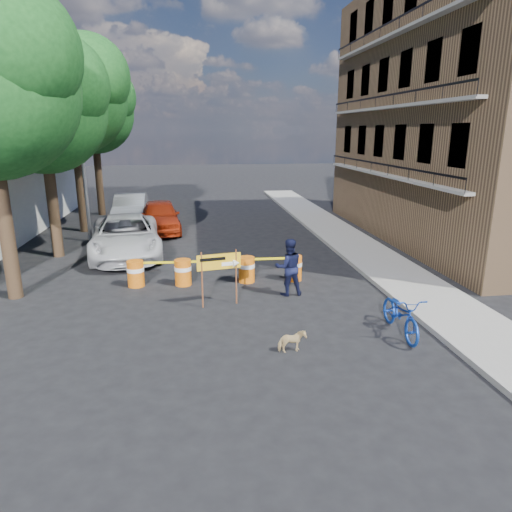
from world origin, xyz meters
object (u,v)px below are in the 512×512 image
object	(u,v)px
barrel_mid_right	(247,269)
suv_white	(126,236)
barrel_far_left	(136,273)
sedan_silver	(131,209)
pedestrian	(289,267)
bicycle	(403,295)
barrel_mid_left	(183,272)
detour_sign	(224,266)
sedan_red	(160,216)
dog	(292,342)
barrel_far_right	(294,267)

from	to	relation	value
barrel_mid_right	suv_white	distance (m)	6.28
barrel_far_left	sedan_silver	size ratio (longest dim) A/B	0.18
barrel_far_left	barrel_mid_right	world-z (taller)	same
pedestrian	bicycle	size ratio (longest dim) A/B	0.87
barrel_mid_left	detour_sign	world-z (taller)	detour_sign
barrel_mid_left	sedan_silver	world-z (taller)	sedan_silver
bicycle	sedan_red	distance (m)	15.29
barrel_mid_left	pedestrian	bearing A→B (deg)	-22.97
dog	suv_white	xyz separation A→B (m)	(-5.09, 9.62, 0.56)
barrel_far_left	detour_sign	xyz separation A→B (m)	(2.88, -2.16, 0.78)
barrel_mid_right	barrel_far_left	bearing A→B (deg)	179.09
dog	barrel_mid_right	bearing A→B (deg)	-3.05
pedestrian	sedan_silver	world-z (taller)	pedestrian
bicycle	barrel_mid_left	bearing A→B (deg)	141.49
detour_sign	bicycle	size ratio (longest dim) A/B	0.80
dog	barrel_far_right	bearing A→B (deg)	-20.72
barrel_far_right	pedestrian	bearing A→B (deg)	-109.35
barrel_mid_left	barrel_far_right	size ratio (longest dim) A/B	1.00
barrel_mid_right	barrel_far_right	distance (m)	1.68
sedan_silver	pedestrian	bearing A→B (deg)	-65.35
barrel_mid_right	sedan_red	distance (m)	9.50
barrel_mid_right	dog	bearing A→B (deg)	-85.31
bicycle	barrel_mid_right	bearing A→B (deg)	127.36
barrel_far_left	barrel_mid_right	xyz separation A→B (m)	(3.80, -0.06, 0.00)
detour_sign	sedan_red	bearing A→B (deg)	92.73
sedan_red	barrel_far_right	bearing A→B (deg)	-65.24
detour_sign	sedan_silver	distance (m)	14.33
dog	pedestrian	bearing A→B (deg)	-18.34
barrel_far_left	barrel_mid_left	bearing A→B (deg)	-3.28
barrel_mid_right	sedan_red	bearing A→B (deg)	111.60
pedestrian	suv_white	size ratio (longest dim) A/B	0.31
detour_sign	suv_white	distance (m)	7.34
suv_white	bicycle	bearing A→B (deg)	-55.22
barrel_far_right	detour_sign	distance (m)	3.40
barrel_far_right	sedan_red	distance (m)	10.27
barrel_mid_left	dog	distance (m)	5.99
barrel_far_left	sedan_red	distance (m)	8.78
sedan_red	sedan_silver	size ratio (longest dim) A/B	0.98
sedan_red	dog	bearing A→B (deg)	-80.01
barrel_mid_left	pedestrian	world-z (taller)	pedestrian
barrel_mid_right	detour_sign	size ratio (longest dim) A/B	0.52
barrel_far_right	sedan_red	xyz separation A→B (m)	(-5.17, 8.87, 0.35)
pedestrian	suv_white	xyz separation A→B (m)	(-5.82, 5.68, -0.09)
detour_sign	sedan_red	size ratio (longest dim) A/B	0.36
pedestrian	sedan_silver	distance (m)	14.53
barrel_far_left	sedan_silver	world-z (taller)	sedan_silver
sedan_red	suv_white	bearing A→B (deg)	-109.48
detour_sign	sedan_silver	world-z (taller)	detour_sign
detour_sign	barrel_far_right	bearing A→B (deg)	27.78
suv_white	pedestrian	bearing A→B (deg)	-51.45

